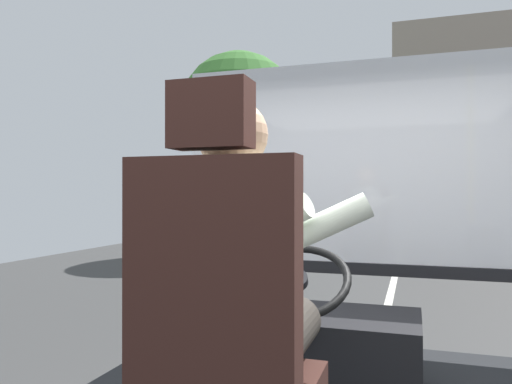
# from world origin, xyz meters

# --- Properties ---
(ground) EXTENTS (18.00, 44.00, 0.06)m
(ground) POSITION_xyz_m (0.00, 8.80, -0.02)
(ground) COLOR #363636
(driver_seat) EXTENTS (0.48, 0.48, 1.32)m
(driver_seat) POSITION_xyz_m (-0.14, -0.50, 1.20)
(driver_seat) COLOR black
(driver_seat) RESTS_ON bus_floor
(bus_driver) EXTENTS (0.79, 0.58, 0.84)m
(bus_driver) POSITION_xyz_m (-0.14, -0.37, 1.40)
(bus_driver) COLOR #332D28
(bus_driver) RESTS_ON driver_seat
(steering_console) EXTENTS (1.10, 0.97, 0.78)m
(steering_console) POSITION_xyz_m (-0.14, 0.72, 0.85)
(steering_console) COLOR black
(steering_console) RESTS_ON bus_floor
(windshield_panel) EXTENTS (2.50, 0.08, 1.48)m
(windshield_panel) POSITION_xyz_m (0.00, 1.62, 1.68)
(windshield_panel) COLOR silver
(street_tree) EXTENTS (3.23, 3.23, 5.52)m
(street_tree) POSITION_xyz_m (-4.17, 10.63, 3.88)
(street_tree) COLOR #4C3828
(street_tree) RESTS_ON ground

